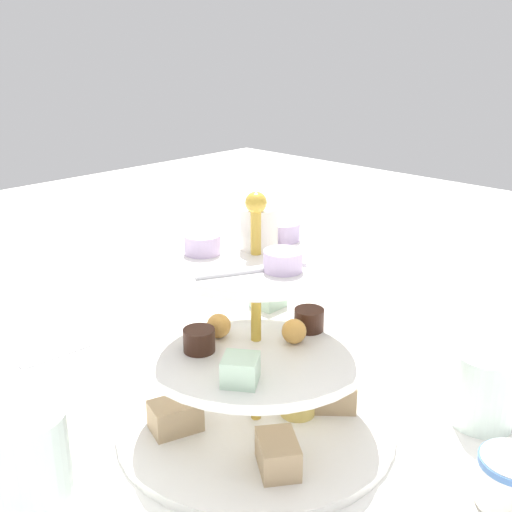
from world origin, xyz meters
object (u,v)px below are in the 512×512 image
at_px(butter_knife_left, 84,345).
at_px(tiered_serving_stand, 256,361).
at_px(water_glass_tall_right, 29,480).
at_px(water_glass_short_left, 485,389).
at_px(teacup_with_saucer, 511,485).

bearing_deg(butter_knife_left, tiered_serving_stand, 98.84).
bearing_deg(butter_knife_left, water_glass_tall_right, 55.38).
relative_size(water_glass_short_left, butter_knife_left, 0.46).
bearing_deg(water_glass_short_left, water_glass_tall_right, 155.65).
bearing_deg(butter_knife_left, water_glass_short_left, 116.74).
bearing_deg(teacup_with_saucer, tiered_serving_stand, 104.43).
bearing_deg(water_glass_tall_right, water_glass_short_left, -24.35).
relative_size(tiered_serving_stand, water_glass_short_left, 3.61).
bearing_deg(teacup_with_saucer, water_glass_tall_right, 139.14).
bearing_deg(teacup_with_saucer, butter_knife_left, 99.70).
relative_size(water_glass_tall_right, teacup_with_saucer, 1.30).
height_order(tiered_serving_stand, butter_knife_left, tiered_serving_stand).
xyz_separation_m(water_glass_tall_right, water_glass_short_left, (0.40, -0.18, -0.02)).
bearing_deg(water_glass_short_left, tiered_serving_stand, 135.50).
relative_size(tiered_serving_stand, teacup_with_saucer, 3.14).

